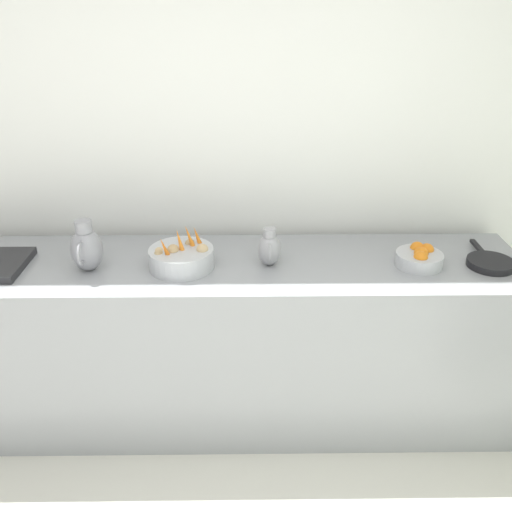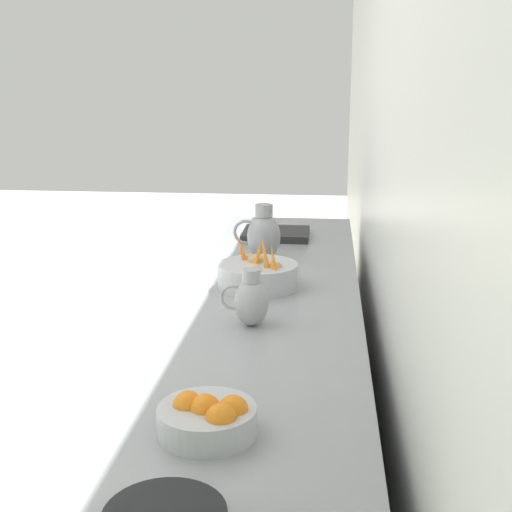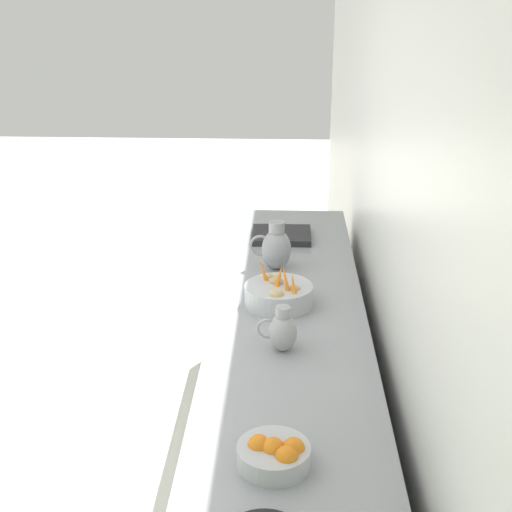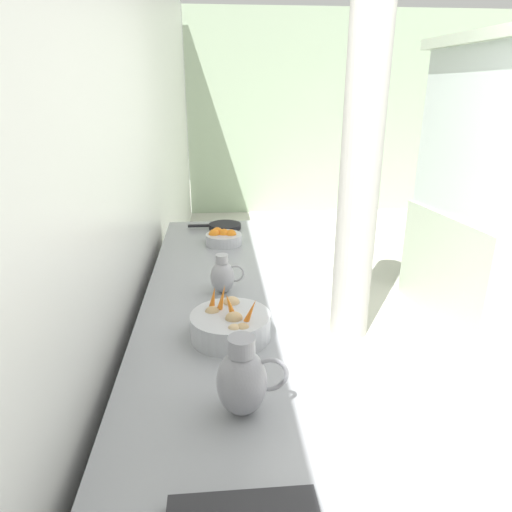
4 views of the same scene
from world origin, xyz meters
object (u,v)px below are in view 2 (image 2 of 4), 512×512
vegetable_colander (258,275)px  metal_pitcher_short (251,300)px  metal_pitcher_tall (263,235)px  orange_bowl (208,418)px

vegetable_colander → metal_pitcher_short: 0.43m
metal_pitcher_tall → metal_pitcher_short: metal_pitcher_tall is taller
orange_bowl → vegetable_colander: bearing=-89.7°
orange_bowl → metal_pitcher_tall: 1.61m
metal_pitcher_short → orange_bowl: bearing=88.9°
vegetable_colander → metal_pitcher_short: vegetable_colander is taller
vegetable_colander → metal_pitcher_short: (-0.02, 0.43, 0.03)m
metal_pitcher_tall → metal_pitcher_short: 0.87m
vegetable_colander → orange_bowl: size_ratio=1.38×
orange_bowl → metal_pitcher_short: size_ratio=1.19×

